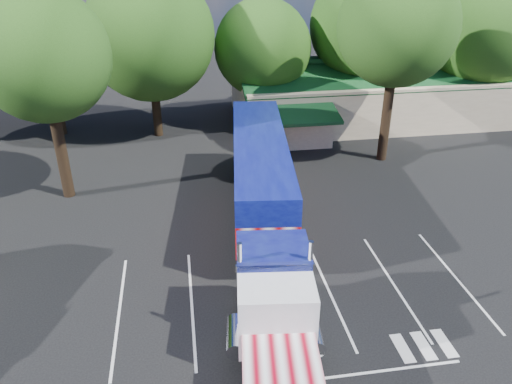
{
  "coord_description": "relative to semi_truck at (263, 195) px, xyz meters",
  "views": [
    {
      "loc": [
        -3.09,
        -23.9,
        14.81
      ],
      "look_at": [
        0.8,
        0.72,
        2.0
      ],
      "focal_mm": 35.0,
      "sensor_mm": 36.0,
      "label": 1
    }
  ],
  "objects": [
    {
      "name": "ground",
      "position": [
        -0.88,
        1.1,
        -2.76
      ],
      "size": [
        120.0,
        120.0,
        0.0
      ],
      "primitive_type": "plane",
      "color": "black",
      "rests_on": "ground"
    },
    {
      "name": "tree_row_b",
      "position": [
        -13.88,
        18.9,
        4.37
      ],
      "size": [
        8.4,
        8.4,
        11.35
      ],
      "color": "black",
      "rests_on": "ground"
    },
    {
      "name": "bicycle",
      "position": [
        0.92,
        3.77,
        -2.25
      ],
      "size": [
        1.29,
        2.07,
        1.03
      ],
      "primitive_type": "imported",
      "rotation": [
        0.0,
        0.0,
        0.34
      ],
      "color": "black",
      "rests_on": "ground"
    },
    {
      "name": "tree_row_d",
      "position": [
        3.12,
        18.6,
        3.82
      ],
      "size": [
        8.0,
        8.0,
        10.6
      ],
      "color": "black",
      "rests_on": "ground"
    },
    {
      "name": "tree_row_c",
      "position": [
        -5.88,
        17.3,
        5.27
      ],
      "size": [
        10.0,
        10.0,
        13.05
      ],
      "color": "black",
      "rests_on": "ground"
    },
    {
      "name": "woman",
      "position": [
        0.72,
        -3.5,
        -1.96
      ],
      "size": [
        0.46,
        0.63,
        1.6
      ],
      "primitive_type": "imported",
      "rotation": [
        0.0,
        0.0,
        1.44
      ],
      "color": "black",
      "rests_on": "ground"
    },
    {
      "name": "event_hall",
      "position": [
        12.86,
        18.91,
        -0.55
      ],
      "size": [
        24.2,
        14.12,
        5.55
      ],
      "color": "beige",
      "rests_on": "ground"
    },
    {
      "name": "silver_sedan",
      "position": [
        4.12,
        15.1,
        -2.15
      ],
      "size": [
        3.94,
        2.38,
        1.23
      ],
      "primitive_type": "imported",
      "rotation": [
        0.0,
        0.0,
        1.26
      ],
      "color": "#A6A7AD",
      "rests_on": "ground"
    },
    {
      "name": "tree_row_f",
      "position": [
        22.12,
        17.9,
        5.03
      ],
      "size": [
        10.4,
        10.4,
        13.0
      ],
      "color": "black",
      "rests_on": "ground"
    },
    {
      "name": "semi_truck",
      "position": [
        0.0,
        0.0,
        0.0
      ],
      "size": [
        5.57,
        23.5,
        4.89
      ],
      "rotation": [
        0.0,
        0.0,
        -0.11
      ],
      "color": "black",
      "rests_on": "ground"
    },
    {
      "name": "tree_near_right",
      "position": [
        10.62,
        9.6,
        6.7
      ],
      "size": [
        8.0,
        8.0,
        13.5
      ],
      "color": "black",
      "rests_on": "ground"
    },
    {
      "name": "tree_near_left",
      "position": [
        -11.38,
        7.1,
        6.05
      ],
      "size": [
        7.6,
        7.6,
        12.65
      ],
      "color": "black",
      "rests_on": "ground"
    },
    {
      "name": "tree_row_e",
      "position": [
        12.12,
        19.1,
        5.32
      ],
      "size": [
        9.6,
        9.6,
        12.9
      ],
      "color": "black",
      "rests_on": "ground"
    }
  ]
}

